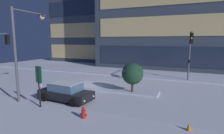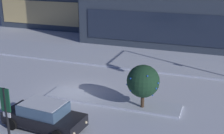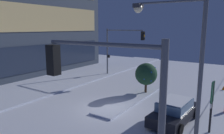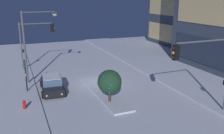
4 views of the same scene
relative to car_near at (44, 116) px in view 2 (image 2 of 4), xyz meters
The scene contains 6 objects.
ground 4.85m from the car_near, 96.43° to the left, with size 52.00×52.00×0.00m, color silver.
curb_strip_far 13.50m from the car_near, 92.28° to the left, with size 52.00×5.20×0.14m, color silver.
median_strip 5.01m from the car_near, 62.11° to the left, with size 9.00×1.80×0.14m, color silver.
car_near is the anchor object (origin of this frame).
parking_info_sign 2.62m from the car_near, 104.88° to the right, with size 0.55×0.12×3.11m.
decorated_tree_median 6.14m from the car_near, 42.16° to the left, with size 2.02×2.00×2.86m.
Camera 2 is at (9.18, -17.47, 8.56)m, focal length 48.86 mm.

